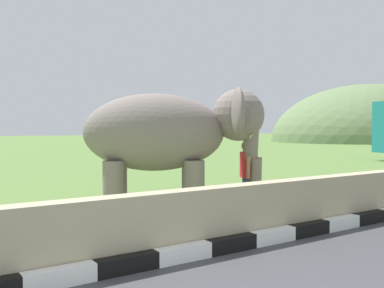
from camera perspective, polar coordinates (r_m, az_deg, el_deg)
The scene contains 5 objects.
striped_curb at distance 5.95m, azimuth -12.62°, elevation -15.85°, with size 16.20×0.20×0.24m.
barrier_parapet at distance 7.25m, azimuth 4.24°, elevation -9.42°, with size 28.00×0.36×1.00m, color tan.
elephant at distance 9.63m, azimuth -2.78°, elevation 1.33°, with size 3.95×3.45×2.82m.
person_handler at distance 10.04m, azimuth 7.10°, elevation -3.74°, with size 0.42×0.61×1.66m.
hill_east at distance 69.05m, azimuth 22.19°, elevation 0.35°, with size 31.43×25.14×16.58m.
Camera 1 is at (-2.41, -2.01, 1.95)m, focal length 40.83 mm.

